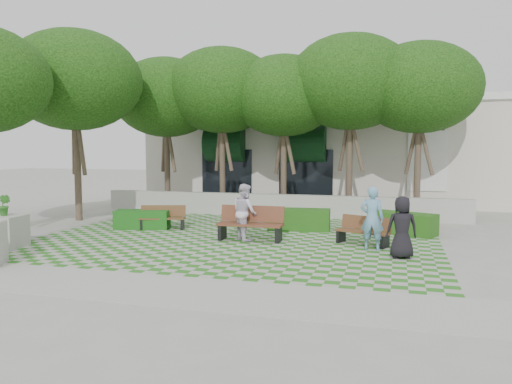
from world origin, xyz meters
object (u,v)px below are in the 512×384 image
(bench_west, at_px, (163,218))
(hedge_midright, at_px, (299,220))
(hedge_east, at_px, (404,224))
(hedge_west, at_px, (142,219))
(person_dark, at_px, (402,227))
(person_white, at_px, (245,212))
(planter_back, at_px, (6,230))
(person_blue, at_px, (372,218))
(bench_mid, at_px, (251,224))
(bench_east, at_px, (363,231))

(bench_west, distance_m, hedge_midright, 4.66)
(hedge_east, relative_size, hedge_west, 1.09)
(person_dark, relative_size, person_white, 0.92)
(hedge_midright, relative_size, person_dark, 1.30)
(bench_west, xyz_separation_m, person_white, (3.32, -1.20, 0.47))
(planter_back, relative_size, person_blue, 0.86)
(bench_mid, bearing_deg, bench_west, 160.27)
(person_dark, bearing_deg, person_blue, -60.78)
(person_white, bearing_deg, bench_mid, -133.30)
(bench_mid, bearing_deg, person_blue, -7.88)
(hedge_midright, relative_size, planter_back, 1.37)
(bench_east, distance_m, planter_back, 10.03)
(bench_mid, xyz_separation_m, hedge_midright, (1.03, 2.27, -0.14))
(hedge_midright, height_order, person_dark, person_dark)
(hedge_west, relative_size, planter_back, 1.22)
(hedge_east, xyz_separation_m, person_dark, (-0.10, -3.69, 0.44))
(person_blue, bearing_deg, person_white, -2.85)
(bench_west, relative_size, planter_back, 1.08)
(bench_mid, distance_m, person_white, 0.40)
(bench_east, relative_size, person_blue, 0.94)
(bench_mid, distance_m, hedge_east, 5.03)
(bench_west, distance_m, person_dark, 8.24)
(bench_mid, relative_size, bench_west, 1.22)
(bench_mid, bearing_deg, hedge_west, 164.74)
(bench_east, bearing_deg, hedge_east, 85.97)
(person_white, bearing_deg, hedge_east, -104.15)
(hedge_east, distance_m, person_white, 5.22)
(bench_west, xyz_separation_m, hedge_west, (-0.72, -0.11, -0.07))
(bench_east, relative_size, hedge_west, 0.89)
(bench_west, relative_size, hedge_west, 0.88)
(person_dark, bearing_deg, bench_mid, -29.30)
(bench_east, xyz_separation_m, person_blue, (0.26, -0.66, 0.48))
(planter_back, distance_m, person_white, 6.72)
(hedge_midright, distance_m, person_blue, 3.75)
(bench_mid, xyz_separation_m, person_dark, (4.34, -1.31, 0.29))
(hedge_east, bearing_deg, bench_mid, -151.81)
(hedge_midright, relative_size, hedge_west, 1.12)
(bench_mid, bearing_deg, planter_back, -155.34)
(bench_east, height_order, hedge_midright, bench_east)
(hedge_midright, height_order, person_white, person_white)
(bench_mid, distance_m, hedge_midright, 2.50)
(hedge_east, distance_m, hedge_west, 8.75)
(bench_west, bearing_deg, person_white, -36.99)
(bench_west, distance_m, person_white, 3.56)
(hedge_east, relative_size, person_blue, 1.15)
(bench_west, xyz_separation_m, hedge_east, (7.93, 1.17, -0.04))
(bench_mid, bearing_deg, hedge_midright, 64.75)
(bench_mid, xyz_separation_m, person_blue, (3.57, -0.44, 0.37))
(person_dark, bearing_deg, hedge_midright, -59.81)
(bench_east, bearing_deg, bench_west, -164.63)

